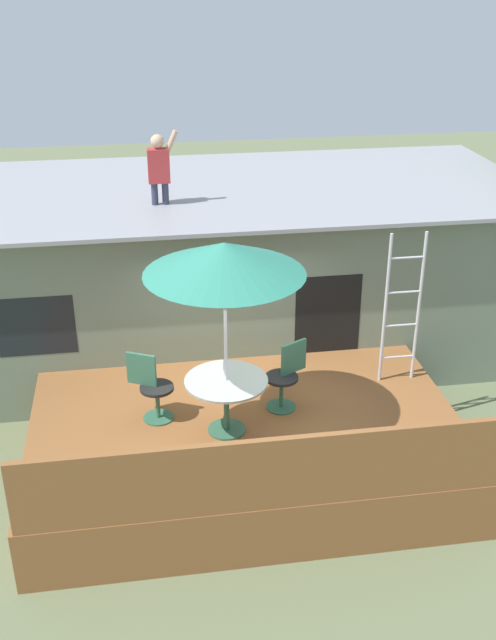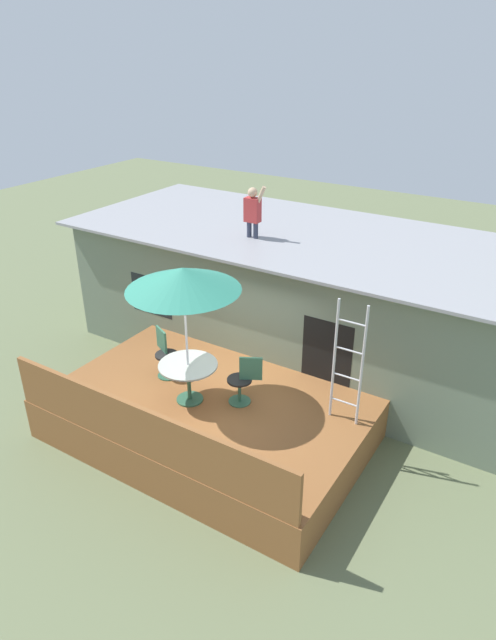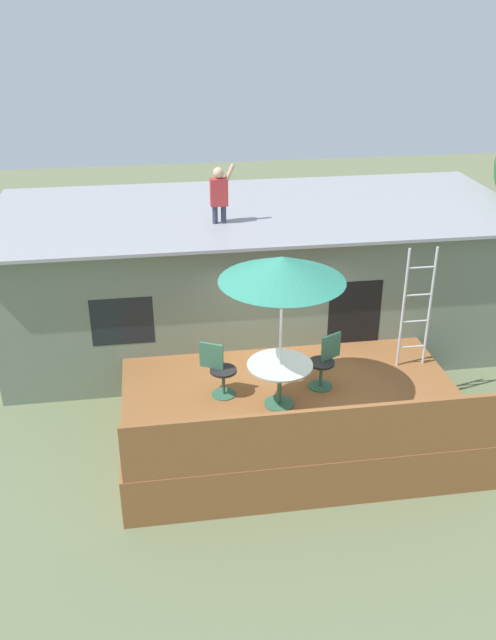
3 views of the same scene
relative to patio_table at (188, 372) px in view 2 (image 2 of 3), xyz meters
The scene contains 10 objects.
ground_plane 1.44m from the patio_table, 45.94° to the left, with size 40.00×40.00×0.00m, color #66704C.
house 3.89m from the patio_table, 85.95° to the left, with size 10.50×4.50×2.88m.
deck 1.06m from the patio_table, 45.94° to the left, with size 5.58×3.77×0.80m, color brown.
deck_railing 1.58m from the patio_table, 79.98° to the right, with size 5.48×0.08×0.90m, color brown.
patio_table is the anchor object (origin of this frame).
patio_umbrella 1.76m from the patio_table, ahead, with size 1.90×1.90×2.54m.
step_ladder 2.77m from the patio_table, 19.94° to the left, with size 0.52×0.04×2.20m.
person_figure 3.77m from the patio_table, 100.47° to the left, with size 0.47×0.20×1.11m.
patio_chair_left 1.03m from the patio_table, 153.60° to the left, with size 0.59×0.44×0.92m.
patio_chair_right 0.98m from the patio_table, 28.39° to the left, with size 0.58×0.44×0.92m.
Camera 2 is at (4.97, -6.70, 6.55)m, focal length 31.02 mm.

